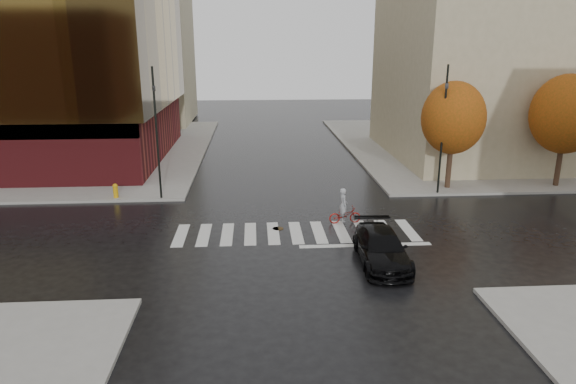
# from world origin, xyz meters

# --- Properties ---
(ground) EXTENTS (120.00, 120.00, 0.00)m
(ground) POSITION_xyz_m (0.00, 0.00, 0.00)
(ground) COLOR black
(ground) RESTS_ON ground
(sidewalk_nw) EXTENTS (30.00, 30.00, 0.15)m
(sidewalk_nw) POSITION_xyz_m (-21.00, 21.00, 0.07)
(sidewalk_nw) COLOR gray
(sidewalk_nw) RESTS_ON ground
(sidewalk_ne) EXTENTS (30.00, 30.00, 0.15)m
(sidewalk_ne) POSITION_xyz_m (21.00, 21.00, 0.07)
(sidewalk_ne) COLOR gray
(sidewalk_ne) RESTS_ON ground
(crosswalk) EXTENTS (12.00, 3.00, 0.01)m
(crosswalk) POSITION_xyz_m (0.00, 0.50, 0.01)
(crosswalk) COLOR silver
(crosswalk) RESTS_ON ground
(building_ne_tan) EXTENTS (16.00, 16.00, 18.00)m
(building_ne_tan) POSITION_xyz_m (17.00, 17.00, 9.15)
(building_ne_tan) COLOR tan
(building_ne_tan) RESTS_ON sidewalk_ne
(building_nw_far) EXTENTS (14.00, 12.00, 20.00)m
(building_nw_far) POSITION_xyz_m (-16.00, 37.00, 10.15)
(building_nw_far) COLOR tan
(building_nw_far) RESTS_ON sidewalk_nw
(tree_ne_a) EXTENTS (3.80, 3.80, 6.50)m
(tree_ne_a) POSITION_xyz_m (10.00, 7.40, 4.46)
(tree_ne_a) COLOR #311D16
(tree_ne_a) RESTS_ON sidewalk_ne
(tree_ne_b) EXTENTS (4.20, 4.20, 6.89)m
(tree_ne_b) POSITION_xyz_m (17.00, 7.40, 4.62)
(tree_ne_b) COLOR #311D16
(tree_ne_b) RESTS_ON sidewalk_ne
(sedan) EXTENTS (2.05, 4.71, 1.35)m
(sedan) POSITION_xyz_m (3.23, -3.25, 0.68)
(sedan) COLOR black
(sedan) RESTS_ON ground
(cyclist) EXTENTS (1.65, 0.68, 1.83)m
(cyclist) POSITION_xyz_m (2.54, 1.71, 0.62)
(cyclist) COLOR maroon
(cyclist) RESTS_ON ground
(traffic_light_nw) EXTENTS (0.23, 0.21, 7.42)m
(traffic_light_nw) POSITION_xyz_m (-7.37, 6.30, 4.39)
(traffic_light_nw) COLOR black
(traffic_light_nw) RESTS_ON sidewalk_nw
(traffic_light_ne) EXTENTS (0.21, 0.23, 7.48)m
(traffic_light_ne) POSITION_xyz_m (9.00, 6.30, 4.43)
(traffic_light_ne) COLOR black
(traffic_light_ne) RESTS_ON sidewalk_ne
(fire_hydrant) EXTENTS (0.30, 0.30, 0.84)m
(fire_hydrant) POSITION_xyz_m (-10.00, 6.51, 0.61)
(fire_hydrant) COLOR #D59A0C
(fire_hydrant) RESTS_ON sidewalk_nw
(manhole) EXTENTS (0.56, 0.56, 0.01)m
(manhole) POSITION_xyz_m (-0.85, 1.11, 0.01)
(manhole) COLOR #443218
(manhole) RESTS_ON ground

